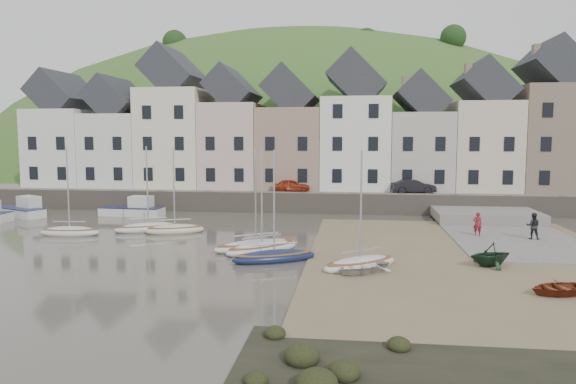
# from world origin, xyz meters

# --- Properties ---
(ground) EXTENTS (160.00, 160.00, 0.00)m
(ground) POSITION_xyz_m (0.00, 0.00, 0.00)
(ground) COLOR #443F35
(ground) RESTS_ON ground
(quay_land) EXTENTS (90.00, 30.00, 1.50)m
(quay_land) POSITION_xyz_m (0.00, 32.00, 0.75)
(quay_land) COLOR #396026
(quay_land) RESTS_ON ground
(quay_street) EXTENTS (70.00, 7.00, 0.10)m
(quay_street) POSITION_xyz_m (0.00, 20.50, 1.55)
(quay_street) COLOR slate
(quay_street) RESTS_ON quay_land
(seawall) EXTENTS (70.00, 1.20, 1.80)m
(seawall) POSITION_xyz_m (0.00, 17.00, 0.90)
(seawall) COLOR slate
(seawall) RESTS_ON ground
(beach) EXTENTS (18.00, 26.00, 0.06)m
(beach) POSITION_xyz_m (11.00, 0.00, 0.03)
(beach) COLOR #756147
(beach) RESTS_ON ground
(slipway) EXTENTS (8.00, 18.00, 0.12)m
(slipway) POSITION_xyz_m (15.00, 8.00, 0.06)
(slipway) COLOR slate
(slipway) RESTS_ON ground
(hillside) EXTENTS (134.40, 84.00, 84.00)m
(hillside) POSITION_xyz_m (-5.00, 60.00, -17.99)
(hillside) COLOR #396026
(hillside) RESTS_ON ground
(townhouse_terrace) EXTENTS (61.05, 8.00, 13.93)m
(townhouse_terrace) POSITION_xyz_m (1.76, 24.00, 7.32)
(townhouse_terrace) COLOR silver
(townhouse_terrace) RESTS_ON quay_land
(sailboat_0) EXTENTS (4.26, 1.88, 6.32)m
(sailboat_0) POSITION_xyz_m (-14.98, 4.12, 0.27)
(sailboat_0) COLOR silver
(sailboat_0) RESTS_ON ground
(sailboat_1) EXTENTS (4.90, 3.61, 6.32)m
(sailboat_1) POSITION_xyz_m (-10.18, 6.30, 0.26)
(sailboat_1) COLOR silver
(sailboat_1) RESTS_ON ground
(sailboat_2) EXTENTS (4.41, 2.93, 6.32)m
(sailboat_2) POSITION_xyz_m (-8.06, 5.87, 0.27)
(sailboat_2) COLOR beige
(sailboat_2) RESTS_ON ground
(sailboat_3) EXTENTS (4.60, 4.41, 6.32)m
(sailboat_3) POSITION_xyz_m (-0.85, 0.34, 0.26)
(sailboat_3) COLOR silver
(sailboat_3) RESTS_ON ground
(sailboat_4) EXTENTS (5.29, 4.17, 6.32)m
(sailboat_4) POSITION_xyz_m (-1.32, 0.97, 0.26)
(sailboat_4) COLOR silver
(sailboat_4) RESTS_ON ground
(sailboat_5) EXTENTS (4.95, 3.45, 6.32)m
(sailboat_5) POSITION_xyz_m (0.20, -1.80, 0.26)
(sailboat_5) COLOR #141D40
(sailboat_5) RESTS_ON ground
(sailboat_6) EXTENTS (4.53, 4.10, 6.32)m
(sailboat_6) POSITION_xyz_m (4.87, -2.87, 0.26)
(sailboat_6) COLOR silver
(sailboat_6) RESTS_ON ground
(motorboat_0) EXTENTS (5.69, 4.00, 1.70)m
(motorboat_0) POSITION_xyz_m (-23.73, 11.97, 0.58)
(motorboat_0) COLOR silver
(motorboat_0) RESTS_ON ground
(motorboat_2) EXTENTS (5.52, 2.07, 1.70)m
(motorboat_2) POSITION_xyz_m (-14.23, 13.38, 0.58)
(motorboat_2) COLOR silver
(motorboat_2) RESTS_ON ground
(rowboat_white) EXTENTS (3.65, 3.59, 0.62)m
(rowboat_white) POSITION_xyz_m (4.92, -3.95, 0.37)
(rowboat_white) COLOR silver
(rowboat_white) RESTS_ON beach
(rowboat_green) EXTENTS (3.04, 2.88, 1.26)m
(rowboat_green) POSITION_xyz_m (11.60, -1.80, 0.69)
(rowboat_green) COLOR #16331E
(rowboat_green) RESTS_ON beach
(rowboat_red) EXTENTS (3.25, 2.77, 0.57)m
(rowboat_red) POSITION_xyz_m (13.33, -6.62, 0.35)
(rowboat_red) COLOR brown
(rowboat_red) RESTS_ON beach
(person_red) EXTENTS (0.61, 0.43, 1.59)m
(person_red) POSITION_xyz_m (12.82, 6.79, 0.91)
(person_red) COLOR maroon
(person_red) RESTS_ON slipway
(person_dark) EXTENTS (0.99, 0.86, 1.73)m
(person_dark) POSITION_xyz_m (16.14, 5.92, 0.99)
(person_dark) COLOR black
(person_dark) RESTS_ON slipway
(car_left) EXTENTS (3.68, 2.16, 1.18)m
(car_left) POSITION_xyz_m (-1.34, 19.50, 2.19)
(car_left) COLOR #9C2E16
(car_left) RESTS_ON quay_street
(car_right) EXTENTS (4.05, 1.76, 1.30)m
(car_right) POSITION_xyz_m (9.91, 19.50, 2.25)
(car_right) COLOR black
(car_right) RESTS_ON quay_street
(shore_rocks) EXTENTS (14.00, 6.00, 0.76)m
(shore_rocks) POSITION_xyz_m (5.96, -15.32, 0.11)
(shore_rocks) COLOR black
(shore_rocks) RESTS_ON ground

